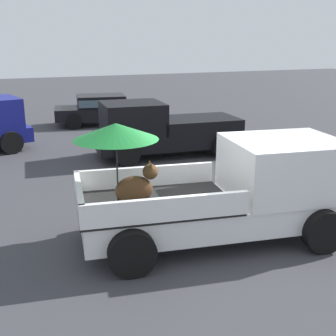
% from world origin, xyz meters
% --- Properties ---
extents(ground_plane, '(80.00, 80.00, 0.00)m').
position_xyz_m(ground_plane, '(0.00, 0.00, 0.00)').
color(ground_plane, '#38383D').
extents(pickup_truck_main, '(5.28, 2.89, 2.37)m').
position_xyz_m(pickup_truck_main, '(0.36, -0.06, 0.99)').
color(pickup_truck_main, black).
rests_on(pickup_truck_main, ground).
extents(pickup_truck_red, '(4.95, 2.52, 1.80)m').
position_xyz_m(pickup_truck_red, '(1.52, 6.33, 0.87)').
color(pickup_truck_red, black).
rests_on(pickup_truck_red, ground).
extents(parked_sedan_near, '(4.54, 2.53, 1.33)m').
position_xyz_m(parked_sedan_near, '(1.15, 12.55, 0.74)').
color(parked_sedan_near, black).
rests_on(parked_sedan_near, ground).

